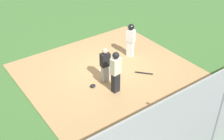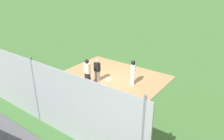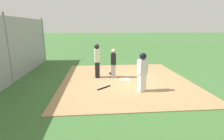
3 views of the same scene
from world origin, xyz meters
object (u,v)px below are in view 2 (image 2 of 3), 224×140
(runner, at_px, (133,71))
(catcher_mask, at_px, (89,78))
(baseball_bat, at_px, (112,91))
(home_plate, at_px, (108,79))
(umpire, at_px, (87,72))
(catcher, at_px, (97,70))

(runner, bearing_deg, catcher_mask, -2.87)
(baseball_bat, height_order, catcher_mask, catcher_mask)
(runner, xyz_separation_m, baseball_bat, (-0.49, -1.58, -0.91))
(runner, height_order, catcher_mask, runner)
(catcher_mask, bearing_deg, runner, 21.07)
(home_plate, relative_size, catcher_mask, 1.83)
(umpire, distance_m, catcher_mask, 1.32)
(home_plate, distance_m, baseball_bat, 1.68)
(umpire, relative_size, runner, 1.09)
(catcher, height_order, baseball_bat, catcher)
(home_plate, xyz_separation_m, baseball_bat, (1.21, -1.16, 0.02))
(home_plate, relative_size, umpire, 0.24)
(catcher_mask, bearing_deg, baseball_bat, -11.73)
(catcher, relative_size, runner, 0.94)
(runner, xyz_separation_m, catcher_mask, (-2.84, -1.10, -0.88))
(home_plate, relative_size, catcher, 0.28)
(catcher, relative_size, umpire, 0.86)
(runner, relative_size, baseball_bat, 2.12)
(baseball_bat, relative_size, catcher_mask, 3.24)
(umpire, distance_m, runner, 2.92)
(catcher, bearing_deg, catcher_mask, 99.54)
(runner, distance_m, baseball_bat, 1.89)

